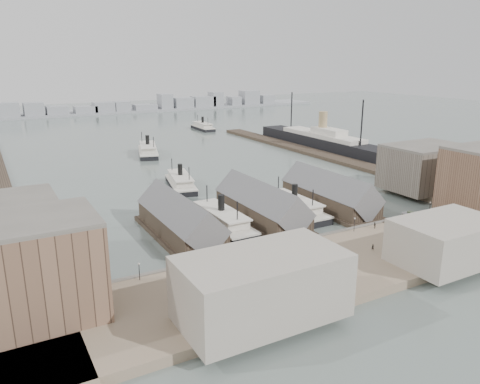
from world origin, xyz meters
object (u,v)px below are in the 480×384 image
ferry_docked_west (221,220)px  ocean_steamer (322,141)px  horse_cart_left (220,278)px  tram (419,223)px  horse_cart_right (411,252)px  horse_cart_center (292,262)px

ferry_docked_west → ocean_steamer: (105.00, 85.14, 1.83)m
ferry_docked_west → horse_cart_left: (-17.25, -33.51, 0.31)m
tram → horse_cart_right: 19.16m
ferry_docked_west → tram: size_ratio=2.85×
tram → ocean_steamer: bearing=63.1°
horse_cart_left → ocean_steamer: bearing=-11.5°
ocean_steamer → horse_cart_right: 149.45m
ocean_steamer → horse_cart_right: (-76.10, -128.61, -1.49)m
horse_cart_left → horse_cart_right: horse_cart_right is taller
tram → horse_cart_right: (-15.56, -11.13, -1.08)m
horse_cart_left → horse_cart_center: (17.69, -1.10, 0.00)m
ferry_docked_west → tram: ferry_docked_west is taller
ocean_steamer → horse_cart_left: 170.37m
tram → horse_cart_center: size_ratio=2.11×
tram → horse_cart_left: (-61.70, -1.17, -1.10)m
ocean_steamer → ferry_docked_west: bearing=-141.0°
horse_cart_right → ferry_docked_west: bearing=24.7°
ocean_steamer → tram: size_ratio=9.61×
horse_cart_right → horse_cart_center: bearing=63.8°
ocean_steamer → horse_cart_center: ocean_steamer is taller
ocean_steamer → tram: (-60.55, -117.48, -0.41)m
tram → horse_cart_left: 61.73m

